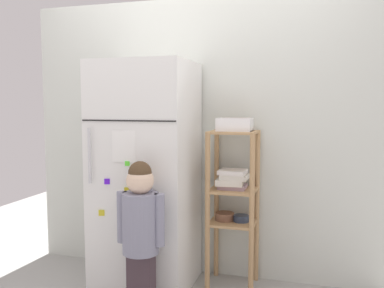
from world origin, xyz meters
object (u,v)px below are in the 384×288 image
object	(u,v)px
refrigerator	(146,175)
fruit_bin	(235,126)
child_standing	(141,223)
pantry_shelf_unit	(233,194)

from	to	relation	value
refrigerator	fruit_bin	size ratio (longest dim) A/B	6.75
refrigerator	child_standing	size ratio (longest dim) A/B	1.66
child_standing	fruit_bin	xyz separation A→B (m)	(0.49, 0.54, 0.58)
refrigerator	child_standing	bearing A→B (deg)	-72.10
refrigerator	child_standing	world-z (taller)	refrigerator
child_standing	pantry_shelf_unit	distance (m)	0.74
child_standing	fruit_bin	world-z (taller)	fruit_bin
fruit_bin	child_standing	bearing A→B (deg)	-131.92
pantry_shelf_unit	child_standing	bearing A→B (deg)	-129.82
refrigerator	fruit_bin	world-z (taller)	refrigerator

